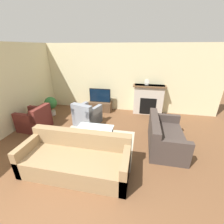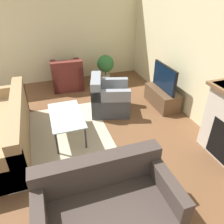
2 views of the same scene
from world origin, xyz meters
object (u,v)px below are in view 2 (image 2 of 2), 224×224
object	(u,v)px
armchair_by_window	(67,77)
potted_plant	(105,65)
tv	(164,78)
coffee_table	(66,117)
couch_sectional	(2,132)
armchair_accent	(109,99)
couch_loveseat	(106,208)

from	to	relation	value
armchair_by_window	potted_plant	bearing A→B (deg)	-172.39
tv	coffee_table	size ratio (longest dim) A/B	0.86
couch_sectional	armchair_accent	xyz separation A→B (m)	(-0.54, 2.13, 0.02)
tv	couch_sectional	distance (m)	3.44
couch_loveseat	coffee_table	bearing A→B (deg)	94.85
couch_loveseat	coffee_table	distance (m)	1.94
couch_loveseat	couch_sectional	bearing A→B (deg)	122.74
couch_loveseat	coffee_table	xyz separation A→B (m)	(-1.93, -0.16, 0.12)
couch_sectional	armchair_accent	size ratio (longest dim) A/B	2.36
armchair_by_window	armchair_accent	world-z (taller)	same
armchair_accent	coffee_table	world-z (taller)	armchair_accent
couch_loveseat	coffee_table	size ratio (longest dim) A/B	1.52
armchair_by_window	couch_sectional	bearing A→B (deg)	58.57
coffee_table	potted_plant	size ratio (longest dim) A/B	1.36
tv	armchair_by_window	bearing A→B (deg)	-131.60
armchair_accent	coffee_table	distance (m)	1.18
potted_plant	couch_loveseat	bearing A→B (deg)	-17.04
couch_sectional	armchair_by_window	distance (m)	2.57
couch_sectional	armchair_accent	distance (m)	2.19
tv	potted_plant	xyz separation A→B (m)	(-1.80, -0.82, -0.21)
couch_loveseat	armchair_accent	xyz separation A→B (m)	(-2.53, 0.84, 0.01)
couch_loveseat	armchair_accent	world-z (taller)	same
couch_loveseat	armchair_by_window	bearing A→B (deg)	87.55
couch_loveseat	armchair_by_window	size ratio (longest dim) A/B	1.76
tv	armchair_accent	bearing A→B (deg)	-96.20
tv	couch_loveseat	xyz separation A→B (m)	(2.40, -2.11, -0.40)
tv	potted_plant	size ratio (longest dim) A/B	1.18
tv	couch_sectional	size ratio (longest dim) A/B	0.38
armchair_by_window	coffee_table	distance (m)	2.21
couch_loveseat	armchair_accent	distance (m)	2.67
armchair_accent	potted_plant	xyz separation A→B (m)	(-1.66, 0.44, 0.17)
tv	couch_loveseat	bearing A→B (deg)	-41.30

